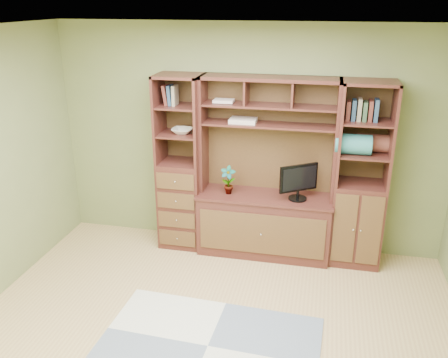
% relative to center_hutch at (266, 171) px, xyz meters
% --- Properties ---
extents(room, '(4.60, 4.10, 2.64)m').
position_rel_center_hutch_xyz_m(room, '(-0.25, -1.73, 0.28)').
color(room, tan).
rests_on(room, ground).
extents(center_hutch, '(1.54, 0.53, 2.05)m').
position_rel_center_hutch_xyz_m(center_hutch, '(0.00, 0.00, 0.00)').
color(center_hutch, '#461E18').
rests_on(center_hutch, ground).
extents(left_tower, '(0.50, 0.45, 2.05)m').
position_rel_center_hutch_xyz_m(left_tower, '(-1.00, 0.04, 0.00)').
color(left_tower, '#461E18').
rests_on(left_tower, ground).
extents(right_tower, '(0.55, 0.45, 2.05)m').
position_rel_center_hutch_xyz_m(right_tower, '(1.02, 0.04, 0.00)').
color(right_tower, '#461E18').
rests_on(right_tower, ground).
extents(rug, '(1.95, 1.35, 0.01)m').
position_rel_center_hutch_xyz_m(rug, '(-0.25, -1.74, -1.02)').
color(rug, '#A6ABAC').
rests_on(rug, ground).
extents(monitor, '(0.49, 0.43, 0.56)m').
position_rel_center_hutch_xyz_m(monitor, '(0.37, -0.03, -0.02)').
color(monitor, black).
rests_on(monitor, center_hutch).
extents(orchid, '(0.17, 0.12, 0.33)m').
position_rel_center_hutch_xyz_m(orchid, '(-0.42, -0.03, -0.13)').
color(orchid, brown).
rests_on(orchid, center_hutch).
extents(magazines, '(0.29, 0.21, 0.05)m').
position_rel_center_hutch_xyz_m(magazines, '(-0.28, 0.09, 0.54)').
color(magazines, beige).
rests_on(magazines, center_hutch).
extents(bowl, '(0.24, 0.24, 0.06)m').
position_rel_center_hutch_xyz_m(bowl, '(-0.97, 0.04, 0.39)').
color(bowl, silver).
rests_on(bowl, left_tower).
extents(blanket_teal, '(0.37, 0.21, 0.21)m').
position_rel_center_hutch_xyz_m(blanket_teal, '(0.91, -0.01, 0.37)').
color(blanket_teal, '#2E7979').
rests_on(blanket_teal, right_tower).
extents(blanket_red, '(0.34, 0.19, 0.19)m').
position_rel_center_hutch_xyz_m(blanket_red, '(1.11, 0.12, 0.36)').
color(blanket_red, brown).
rests_on(blanket_red, right_tower).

